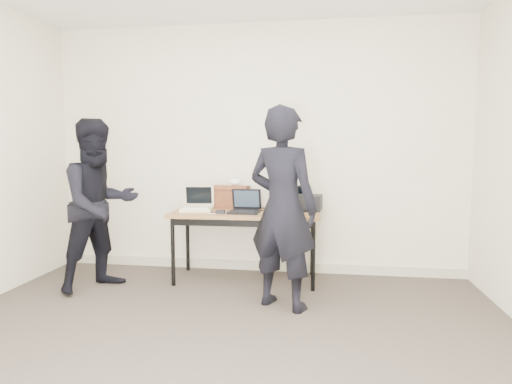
% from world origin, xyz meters
% --- Properties ---
extents(room, '(4.60, 4.60, 2.80)m').
position_xyz_m(room, '(0.00, 0.00, 1.35)').
color(room, '#443B34').
rests_on(room, ground).
extents(desk, '(1.52, 0.69, 0.72)m').
position_xyz_m(desk, '(-0.05, 1.86, 0.66)').
color(desk, brown).
rests_on(desk, ground).
extents(laptop_beige, '(0.35, 0.34, 0.26)m').
position_xyz_m(laptop_beige, '(-0.56, 1.87, 0.77)').
color(laptop_beige, beige).
rests_on(laptop_beige, desk).
extents(laptop_center, '(0.31, 0.30, 0.23)m').
position_xyz_m(laptop_center, '(-0.04, 1.81, 0.77)').
color(laptop_center, black).
rests_on(laptop_center, desk).
extents(laptop_right, '(0.42, 0.41, 0.25)m').
position_xyz_m(laptop_right, '(0.45, 2.04, 0.78)').
color(laptop_right, black).
rests_on(laptop_right, desk).
extents(leather_satchel, '(0.38, 0.21, 0.25)m').
position_xyz_m(leather_satchel, '(-0.23, 2.08, 0.85)').
color(leather_satchel, '#5F3019').
rests_on(leather_satchel, desk).
extents(tissue, '(0.13, 0.10, 0.08)m').
position_xyz_m(tissue, '(-0.20, 2.09, 1.00)').
color(tissue, white).
rests_on(tissue, leather_satchel).
extents(equipment_box, '(0.31, 0.27, 0.16)m').
position_xyz_m(equipment_box, '(0.58, 2.05, 0.80)').
color(equipment_box, black).
rests_on(equipment_box, desk).
extents(power_brick, '(0.09, 0.06, 0.03)m').
position_xyz_m(power_brick, '(-0.27, 1.69, 0.74)').
color(power_brick, black).
rests_on(power_brick, desk).
extents(cables, '(1.14, 0.50, 0.01)m').
position_xyz_m(cables, '(-0.00, 1.86, 0.72)').
color(cables, silver).
rests_on(cables, desk).
extents(person_typist, '(0.74, 0.63, 1.72)m').
position_xyz_m(person_typist, '(0.39, 1.17, 0.86)').
color(person_typist, black).
rests_on(person_typist, ground).
extents(person_observer, '(0.97, 1.01, 1.65)m').
position_xyz_m(person_observer, '(-1.40, 1.42, 0.82)').
color(person_observer, black).
rests_on(person_observer, ground).
extents(baseboard, '(4.50, 0.03, 0.10)m').
position_xyz_m(baseboard, '(0.00, 2.23, 0.05)').
color(baseboard, '#BAB39A').
rests_on(baseboard, ground).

